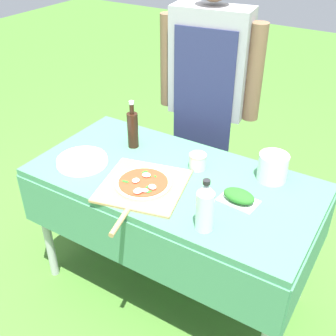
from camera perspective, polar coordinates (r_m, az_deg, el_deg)
name	(u,v)px	position (r m, az deg, el deg)	size (l,w,h in m)	color
ground_plane	(172,284)	(2.56, 0.61, -15.41)	(12.00, 12.00, 0.00)	#477A2D
prep_table	(173,192)	(2.11, 0.71, -3.28)	(1.43, 0.73, 0.76)	#478960
person_cook	(209,89)	(2.52, 5.51, 10.67)	(0.61, 0.25, 1.63)	#70604C
pizza_on_peel	(143,186)	(1.97, -3.46, -2.42)	(0.46, 0.59, 0.05)	tan
oil_bottle	(133,129)	(2.26, -4.80, 5.29)	(0.06, 0.06, 0.27)	black
water_bottle	(205,207)	(1.69, 5.05, -5.22)	(0.07, 0.07, 0.24)	silver
herb_container	(239,197)	(1.90, 9.58, -3.85)	(0.18, 0.13, 0.05)	silver
mixing_tub	(273,167)	(2.06, 14.00, 0.09)	(0.14, 0.14, 0.14)	silver
plate_stack	(82,161)	(2.19, -11.54, 0.95)	(0.26, 0.26, 0.03)	white
sauce_jar	(198,162)	(2.10, 4.03, 0.78)	(0.09, 0.09, 0.08)	silver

